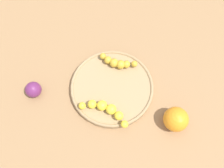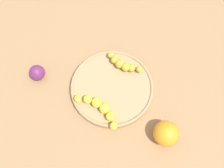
{
  "view_description": "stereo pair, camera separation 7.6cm",
  "coord_description": "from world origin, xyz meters",
  "px_view_note": "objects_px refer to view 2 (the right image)",
  "views": [
    {
      "loc": [
        -0.17,
        0.26,
        0.73
      ],
      "look_at": [
        0.0,
        0.0,
        0.04
      ],
      "focal_mm": 38.45,
      "sensor_mm": 36.0,
      "label": 1
    },
    {
      "loc": [
        -0.23,
        0.22,
        0.73
      ],
      "look_at": [
        0.0,
        0.0,
        0.04
      ],
      "focal_mm": 38.45,
      "sensor_mm": 36.0,
      "label": 2
    }
  ],
  "objects_px": {
    "fruit_bowl": "(112,87)",
    "banana_yellow": "(99,107)",
    "plum_purple": "(37,73)",
    "orange_fruit": "(166,133)",
    "banana_spotted": "(123,64)"
  },
  "relations": [
    {
      "from": "fruit_bowl",
      "to": "orange_fruit",
      "type": "bearing_deg",
      "value": -178.13
    },
    {
      "from": "plum_purple",
      "to": "banana_spotted",
      "type": "bearing_deg",
      "value": -127.78
    },
    {
      "from": "plum_purple",
      "to": "banana_yellow",
      "type": "bearing_deg",
      "value": -163.69
    },
    {
      "from": "banana_spotted",
      "to": "orange_fruit",
      "type": "relative_size",
      "value": 1.66
    },
    {
      "from": "fruit_bowl",
      "to": "orange_fruit",
      "type": "xyz_separation_m",
      "value": [
        -0.22,
        -0.01,
        0.03
      ]
    },
    {
      "from": "banana_spotted",
      "to": "banana_yellow",
      "type": "bearing_deg",
      "value": 2.79
    },
    {
      "from": "fruit_bowl",
      "to": "banana_spotted",
      "type": "relative_size",
      "value": 2.16
    },
    {
      "from": "banana_yellow",
      "to": "plum_purple",
      "type": "height_order",
      "value": "same"
    },
    {
      "from": "banana_yellow",
      "to": "plum_purple",
      "type": "distance_m",
      "value": 0.24
    },
    {
      "from": "plum_purple",
      "to": "orange_fruit",
      "type": "bearing_deg",
      "value": -159.83
    },
    {
      "from": "banana_yellow",
      "to": "orange_fruit",
      "type": "xyz_separation_m",
      "value": [
        -0.19,
        -0.09,
        0.0
      ]
    },
    {
      "from": "fruit_bowl",
      "to": "plum_purple",
      "type": "height_order",
      "value": "plum_purple"
    },
    {
      "from": "fruit_bowl",
      "to": "banana_yellow",
      "type": "relative_size",
      "value": 1.67
    },
    {
      "from": "banana_spotted",
      "to": "banana_yellow",
      "type": "distance_m",
      "value": 0.17
    },
    {
      "from": "banana_yellow",
      "to": "plum_purple",
      "type": "xyz_separation_m",
      "value": [
        0.23,
        0.07,
        -0.01
      ]
    }
  ]
}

